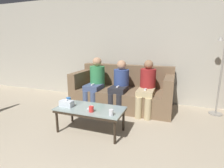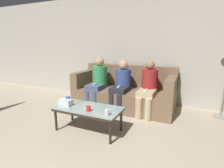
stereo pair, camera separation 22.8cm
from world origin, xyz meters
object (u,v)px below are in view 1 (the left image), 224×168
at_px(game_remote, 90,107).
at_px(tissue_box, 67,103).
at_px(standing_lamp, 224,61).
at_px(seated_person_mid_left, 120,84).
at_px(couch, 123,92).
at_px(cup_near_left, 111,113).
at_px(seated_person_left_end, 96,81).
at_px(seated_person_mid_right, 147,86).
at_px(cup_far_center, 91,109).
at_px(coffee_table, 90,110).
at_px(cup_near_right, 69,101).

bearing_deg(game_remote, tissue_box, -169.90).
height_order(tissue_box, standing_lamp, standing_lamp).
height_order(tissue_box, seated_person_mid_left, seated_person_mid_left).
bearing_deg(standing_lamp, couch, -174.70).
xyz_separation_m(cup_near_left, seated_person_mid_left, (-0.29, 1.30, 0.12)).
height_order(seated_person_left_end, seated_person_mid_right, seated_person_left_end).
relative_size(cup_near_left, seated_person_mid_left, 0.08).
distance_m(cup_far_center, seated_person_mid_right, 1.42).
relative_size(couch, seated_person_mid_right, 2.01).
distance_m(standing_lamp, seated_person_left_end, 2.62).
height_order(cup_far_center, standing_lamp, standing_lamp).
relative_size(cup_far_center, standing_lamp, 0.05).
relative_size(game_remote, seated_person_mid_right, 0.14).
distance_m(coffee_table, seated_person_mid_left, 1.16).
distance_m(tissue_box, game_remote, 0.41).
xyz_separation_m(coffee_table, cup_near_right, (-0.44, 0.05, 0.10)).
bearing_deg(couch, game_remote, -95.74).
height_order(cup_far_center, tissue_box, tissue_box).
height_order(cup_near_right, seated_person_mid_left, seated_person_mid_left).
bearing_deg(seated_person_mid_left, tissue_box, -113.84).
distance_m(couch, seated_person_left_end, 0.67).
height_order(cup_far_center, game_remote, cup_far_center).
height_order(cup_near_left, seated_person_left_end, seated_person_left_end).
distance_m(couch, seated_person_mid_right, 0.67).
xyz_separation_m(coffee_table, seated_person_left_end, (-0.44, 1.14, 0.23)).
xyz_separation_m(coffee_table, game_remote, (0.00, -0.00, 0.05)).
bearing_deg(standing_lamp, cup_near_left, -134.59).
bearing_deg(coffee_table, cup_far_center, -57.10).
distance_m(cup_near_left, tissue_box, 0.82).
relative_size(coffee_table, standing_lamp, 0.62).
distance_m(cup_near_right, seated_person_mid_right, 1.58).
xyz_separation_m(cup_near_right, seated_person_left_end, (-0.00, 1.09, 0.14)).
bearing_deg(seated_person_mid_right, game_remote, -122.52).
xyz_separation_m(couch, coffee_table, (-0.14, -1.36, 0.04)).
bearing_deg(standing_lamp, seated_person_mid_right, -163.27).
distance_m(seated_person_mid_left, seated_person_mid_right, 0.58).
bearing_deg(cup_near_right, cup_near_left, -13.92).
distance_m(couch, tissue_box, 1.53).
distance_m(cup_near_left, cup_near_right, 0.89).
bearing_deg(cup_far_center, cup_near_left, -4.20).
bearing_deg(couch, standing_lamp, 5.30).
bearing_deg(cup_near_left, seated_person_mid_left, 102.37).
bearing_deg(tissue_box, game_remote, 10.10).
xyz_separation_m(couch, standing_lamp, (1.96, 0.18, 0.76)).
height_order(couch, seated_person_mid_right, seated_person_mid_right).
relative_size(couch, cup_near_right, 19.34).
bearing_deg(couch, seated_person_mid_right, -21.96).
xyz_separation_m(cup_near_left, game_remote, (-0.42, 0.16, -0.03)).
height_order(game_remote, standing_lamp, standing_lamp).
relative_size(cup_near_left, seated_person_left_end, 0.08).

